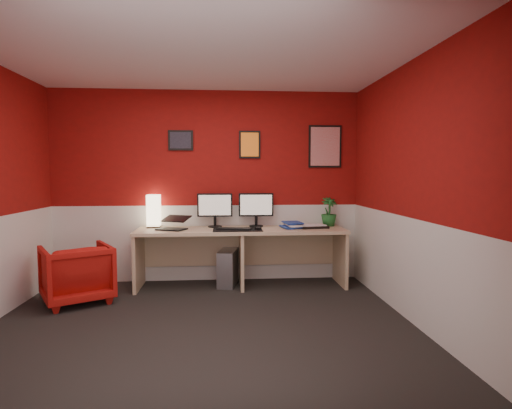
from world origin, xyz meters
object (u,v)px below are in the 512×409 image
Objects in this scene: monitor_left at (215,205)px; pc_tower at (228,268)px; potted_plant at (329,212)px; armchair at (77,273)px; desk at (241,258)px; shoji_lamp at (154,212)px; monitor_right at (256,204)px; laptop at (171,221)px; zen_tray at (313,227)px.

monitor_left reaches higher than pc_tower.
potted_plant is 3.14m from armchair.
monitor_left is 0.82m from pc_tower.
desk is at bearing 165.08° from armchair.
monitor_left is at bearing -1.96° from shoji_lamp.
monitor_left is 1.00× the size of monitor_right.
laptop reaches higher than zen_tray.
desk is at bearing -170.63° from potted_plant.
potted_plant reaches higher than laptop.
laptop reaches higher than pc_tower.
monitor_left is at bearing 150.12° from desk.
desk is 7.88× the size of laptop.
armchair reaches higher than pc_tower.
shoji_lamp is 0.69× the size of monitor_left.
desk is 0.23m from pc_tower.
potted_plant is (0.96, -0.01, -0.10)m from monitor_right.
monitor_right reaches higher than desk.
monitor_left reaches higher than laptop.
pc_tower is at bearing 159.47° from desk.
potted_plant reaches higher than pc_tower.
pc_tower is at bearing 177.76° from zen_tray.
potted_plant is (2.28, -0.03, -0.01)m from shoji_lamp.
shoji_lamp is at bearing 160.62° from laptop.
armchair is (-1.51, -0.69, -0.70)m from monitor_left.
shoji_lamp is 1.06× the size of potted_plant.
pc_tower is at bearing -38.19° from monitor_left.
shoji_lamp reaches higher than potted_plant.
monitor_left reaches higher than desk.
monitor_left is (0.53, 0.22, 0.18)m from laptop.
desk is 0.98m from laptop.
monitor_left is 1.50m from potted_plant.
laptop reaches higher than armchair.
potted_plant is at bearing 9.37° from desk.
pc_tower is (-0.37, -0.13, -0.80)m from monitor_right.
monitor_left reaches higher than shoji_lamp.
laptop is at bearing -167.88° from monitor_right.
shoji_lamp is at bearing 179.34° from potted_plant.
potted_plant reaches higher than zen_tray.
zen_tray is (0.91, 0.02, 0.38)m from desk.
zen_tray is at bearing 26.84° from laptop.
monitor_right is (1.06, 0.23, 0.18)m from laptop.
armchair is at bearing -135.71° from shoji_lamp.
shoji_lamp reaches higher than armchair.
zen_tray is 0.50× the size of armchair.
armchair is (-3.01, -0.69, -0.60)m from potted_plant.
zen_tray is (2.03, -0.20, -0.18)m from shoji_lamp.
monitor_left is at bearing 152.92° from pc_tower.
laptop is 0.93m from pc_tower.
laptop is 0.57× the size of monitor_left.
monitor_left is 1.29m from zen_tray.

